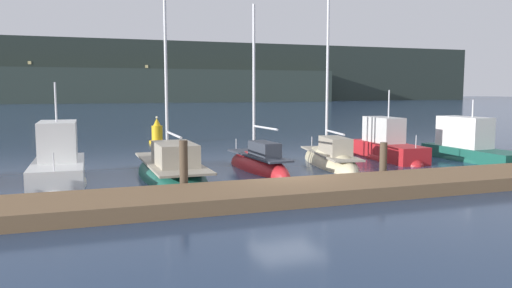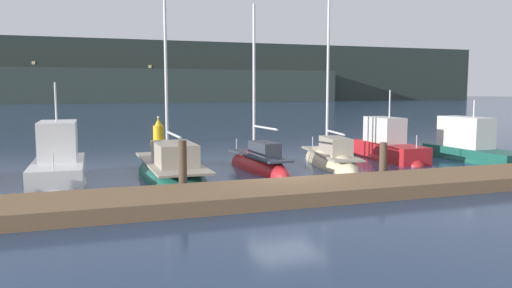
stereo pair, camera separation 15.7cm
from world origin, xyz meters
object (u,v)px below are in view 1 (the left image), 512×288
sailboat_berth_4 (258,167)px  sailboat_berth_5 (330,162)px  motorboat_berth_7 (470,152)px  sailboat_berth_3 (171,173)px  motorboat_berth_6 (388,152)px  motorboat_berth_2 (59,173)px  channel_buoy (157,133)px

sailboat_berth_4 → sailboat_berth_5: sailboat_berth_5 is taller
motorboat_berth_7 → sailboat_berth_3: bearing=-180.0°
motorboat_berth_6 → motorboat_berth_7: motorboat_berth_6 is taller
motorboat_berth_2 → channel_buoy: motorboat_berth_2 is taller
sailboat_berth_3 → sailboat_berth_5: sailboat_berth_3 is taller
channel_buoy → sailboat_berth_4: bearing=-78.6°
motorboat_berth_2 → sailboat_berth_3: size_ratio=0.44×
motorboat_berth_2 → sailboat_berth_4: sailboat_berth_4 is taller
motorboat_berth_7 → channel_buoy: (-13.70, 13.29, 0.24)m
motorboat_berth_2 → channel_buoy: (5.56, 13.43, 0.20)m
sailboat_berth_3 → sailboat_berth_5: 7.64m
motorboat_berth_2 → motorboat_berth_7: (19.27, 0.14, -0.04)m
sailboat_berth_3 → channel_buoy: size_ratio=6.97×
sailboat_berth_5 → channel_buoy: 13.96m
sailboat_berth_5 → motorboat_berth_6: sailboat_berth_5 is taller
sailboat_berth_5 → channel_buoy: bearing=116.6°
motorboat_berth_2 → motorboat_berth_7: size_ratio=0.87×
sailboat_berth_5 → motorboat_berth_7: bearing=-6.2°
motorboat_berth_2 → motorboat_berth_6: motorboat_berth_2 is taller
motorboat_berth_2 → sailboat_berth_4: size_ratio=0.69×
sailboat_berth_5 → motorboat_berth_7: size_ratio=1.71×
motorboat_berth_2 → sailboat_berth_3: (4.21, 0.14, -0.28)m
sailboat_berth_3 → channel_buoy: 13.37m
sailboat_berth_3 → motorboat_berth_7: size_ratio=1.96×
motorboat_berth_2 → sailboat_berth_5: bearing=4.6°
motorboat_berth_7 → motorboat_berth_2: bearing=-179.6°
sailboat_berth_3 → sailboat_berth_4: 3.96m
sailboat_berth_3 → motorboat_berth_7: (15.05, 0.00, 0.25)m
channel_buoy → motorboat_berth_6: bearing=-49.7°
motorboat_berth_6 → sailboat_berth_3: bearing=-172.0°
motorboat_berth_2 → sailboat_berth_4: (8.13, 0.65, -0.32)m
motorboat_berth_7 → sailboat_berth_5: bearing=173.8°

